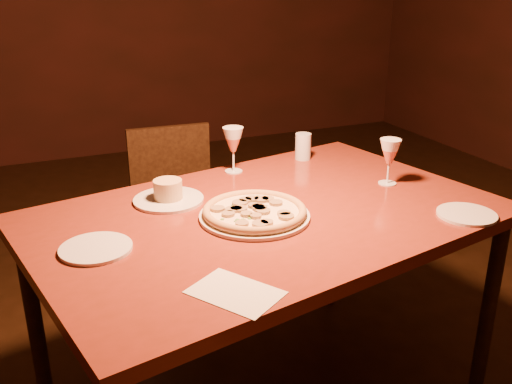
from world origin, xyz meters
name	(u,v)px	position (x,y,z in m)	size (l,w,h in m)	color
dining_table	(268,231)	(-0.04, -0.03, 0.74)	(1.67, 1.25, 0.81)	maroon
chair_far	(177,205)	(-0.08, 0.94, 0.48)	(0.43, 0.43, 0.84)	black
pizza_plate	(255,212)	(-0.10, -0.06, 0.83)	(0.36, 0.36, 0.04)	silver
ramekin_saucer	(168,195)	(-0.31, 0.19, 0.83)	(0.24, 0.24, 0.08)	silver
wine_glass_far	(233,150)	(0.01, 0.39, 0.90)	(0.08, 0.08, 0.18)	#BF644F
wine_glass_right	(389,162)	(0.48, 0.04, 0.89)	(0.08, 0.08, 0.17)	#BF644F
water_tumbler	(303,146)	(0.33, 0.43, 0.86)	(0.07, 0.07, 0.11)	silver
side_plate_left	(96,248)	(-0.60, -0.08, 0.81)	(0.21, 0.21, 0.01)	silver
side_plate_near	(467,214)	(0.54, -0.31, 0.81)	(0.19, 0.19, 0.01)	silver
menu_card	(235,292)	(-0.32, -0.46, 0.81)	(0.15, 0.22, 0.00)	beige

